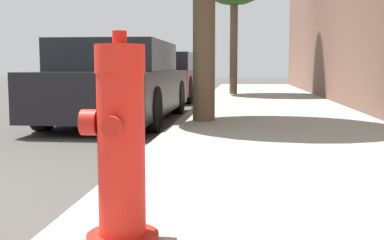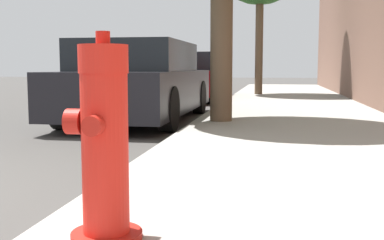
# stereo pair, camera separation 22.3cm
# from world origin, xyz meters

# --- Properties ---
(fire_hydrant) EXTENTS (0.35, 0.34, 0.96)m
(fire_hydrant) POSITION_xyz_m (2.48, -0.35, 0.58)
(fire_hydrant) COLOR red
(fire_hydrant) RESTS_ON sidewalk_slab
(parked_car_near) EXTENTS (1.83, 4.53, 1.36)m
(parked_car_near) POSITION_xyz_m (0.92, 5.66, 0.67)
(parked_car_near) COLOR black
(parked_car_near) RESTS_ON ground_plane
(parked_car_mid) EXTENTS (1.69, 3.81, 1.32)m
(parked_car_mid) POSITION_xyz_m (0.88, 10.88, 0.65)
(parked_car_mid) COLOR maroon
(parked_car_mid) RESTS_ON ground_plane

